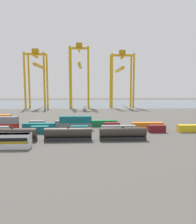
{
  "coord_description": "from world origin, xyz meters",
  "views": [
    {
      "loc": [
        17.07,
        -77.58,
        16.02
      ],
      "look_at": [
        21.31,
        13.23,
        5.57
      ],
      "focal_mm": 34.15,
      "sensor_mm": 36.0,
      "label": 1
    }
  ],
  "objects_px": {
    "shipping_container_10": "(39,127)",
    "shipping_container_11": "(76,126)",
    "shipping_container_2": "(40,130)",
    "freight_tank_row": "(68,134)",
    "gantry_crane_east": "(121,73)",
    "gantry_crane_central": "(80,70)",
    "shipping_container_3": "(80,129)",
    "shipping_container_4": "(118,129)",
    "gantry_crane_west": "(37,72)",
    "shipping_container_14": "(147,126)"
  },
  "relations": [
    {
      "from": "shipping_container_10",
      "to": "gantry_crane_east",
      "type": "distance_m",
      "value": 108.97
    },
    {
      "from": "shipping_container_3",
      "to": "shipping_container_2",
      "type": "bearing_deg",
      "value": 180.0
    },
    {
      "from": "shipping_container_2",
      "to": "shipping_container_11",
      "type": "bearing_deg",
      "value": 27.06
    },
    {
      "from": "shipping_container_11",
      "to": "gantry_crane_central",
      "type": "relative_size",
      "value": 0.24
    },
    {
      "from": "shipping_container_4",
      "to": "gantry_crane_central",
      "type": "height_order",
      "value": "gantry_crane_central"
    },
    {
      "from": "shipping_container_11",
      "to": "gantry_crane_west",
      "type": "xyz_separation_m",
      "value": [
        -36.06,
        94.63,
        26.86
      ]
    },
    {
      "from": "shipping_container_4",
      "to": "shipping_container_11",
      "type": "distance_m",
      "value": 16.77
    },
    {
      "from": "shipping_container_3",
      "to": "shipping_container_10",
      "type": "xyz_separation_m",
      "value": [
        -15.6,
        6.21,
        0.0
      ]
    },
    {
      "from": "shipping_container_2",
      "to": "shipping_container_11",
      "type": "relative_size",
      "value": 0.5
    },
    {
      "from": "shipping_container_2",
      "to": "shipping_container_3",
      "type": "relative_size",
      "value": 1.0
    },
    {
      "from": "shipping_container_3",
      "to": "gantry_crane_east",
      "type": "relative_size",
      "value": 0.13
    },
    {
      "from": "shipping_container_10",
      "to": "gantry_crane_central",
      "type": "bearing_deg",
      "value": 82.86
    },
    {
      "from": "shipping_container_4",
      "to": "shipping_container_11",
      "type": "height_order",
      "value": "same"
    },
    {
      "from": "gantry_crane_west",
      "to": "gantry_crane_east",
      "type": "relative_size",
      "value": 1.01
    },
    {
      "from": "shipping_container_3",
      "to": "gantry_crane_west",
      "type": "xyz_separation_m",
      "value": [
        -37.78,
        100.83,
        26.86
      ]
    },
    {
      "from": "shipping_container_3",
      "to": "shipping_container_14",
      "type": "bearing_deg",
      "value": 13.4
    },
    {
      "from": "freight_tank_row",
      "to": "shipping_container_11",
      "type": "height_order",
      "value": "freight_tank_row"
    },
    {
      "from": "shipping_container_10",
      "to": "shipping_container_2",
      "type": "bearing_deg",
      "value": -74.42
    },
    {
      "from": "shipping_container_4",
      "to": "shipping_container_14",
      "type": "bearing_deg",
      "value": 26.99
    },
    {
      "from": "shipping_container_2",
      "to": "gantry_crane_central",
      "type": "xyz_separation_m",
      "value": [
        10.14,
        100.93,
        28.81
      ]
    },
    {
      "from": "shipping_container_3",
      "to": "shipping_container_11",
      "type": "relative_size",
      "value": 0.5
    },
    {
      "from": "gantry_crane_east",
      "to": "gantry_crane_central",
      "type": "bearing_deg",
      "value": -179.09
    },
    {
      "from": "shipping_container_14",
      "to": "gantry_crane_west",
      "type": "distance_m",
      "value": 117.26
    },
    {
      "from": "shipping_container_3",
      "to": "shipping_container_14",
      "type": "xyz_separation_m",
      "value": [
        26.06,
        6.21,
        0.0
      ]
    },
    {
      "from": "shipping_container_3",
      "to": "freight_tank_row",
      "type": "bearing_deg",
      "value": -105.26
    },
    {
      "from": "freight_tank_row",
      "to": "gantry_crane_west",
      "type": "relative_size",
      "value": 1.03
    },
    {
      "from": "freight_tank_row",
      "to": "gantry_crane_central",
      "type": "relative_size",
      "value": 0.93
    },
    {
      "from": "shipping_container_14",
      "to": "gantry_crane_west",
      "type": "height_order",
      "value": "gantry_crane_west"
    },
    {
      "from": "freight_tank_row",
      "to": "shipping_container_3",
      "type": "relative_size",
      "value": 7.83
    },
    {
      "from": "freight_tank_row",
      "to": "shipping_container_10",
      "type": "bearing_deg",
      "value": 126.31
    },
    {
      "from": "shipping_container_10",
      "to": "shipping_container_11",
      "type": "bearing_deg",
      "value": 0.0
    },
    {
      "from": "freight_tank_row",
      "to": "shipping_container_11",
      "type": "xyz_separation_m",
      "value": [
        1.28,
        17.16,
        -0.75
      ]
    },
    {
      "from": "shipping_container_11",
      "to": "shipping_container_4",
      "type": "bearing_deg",
      "value": -21.73
    },
    {
      "from": "shipping_container_2",
      "to": "shipping_container_14",
      "type": "xyz_separation_m",
      "value": [
        39.92,
        6.21,
        0.0
      ]
    },
    {
      "from": "shipping_container_14",
      "to": "gantry_crane_central",
      "type": "distance_m",
      "value": 103.39
    },
    {
      "from": "gantry_crane_central",
      "to": "gantry_crane_east",
      "type": "height_order",
      "value": "gantry_crane_central"
    },
    {
      "from": "shipping_container_10",
      "to": "shipping_container_11",
      "type": "distance_m",
      "value": 13.89
    },
    {
      "from": "freight_tank_row",
      "to": "gantry_crane_west",
      "type": "height_order",
      "value": "gantry_crane_west"
    },
    {
      "from": "shipping_container_2",
      "to": "shipping_container_11",
      "type": "height_order",
      "value": "same"
    },
    {
      "from": "shipping_container_2",
      "to": "shipping_container_4",
      "type": "bearing_deg",
      "value": 0.0
    },
    {
      "from": "shipping_container_2",
      "to": "gantry_crane_east",
      "type": "xyz_separation_m",
      "value": [
        44.19,
        101.47,
        26.27
      ]
    },
    {
      "from": "shipping_container_4",
      "to": "gantry_crane_east",
      "type": "distance_m",
      "value": 106.1
    },
    {
      "from": "shipping_container_3",
      "to": "shipping_container_10",
      "type": "relative_size",
      "value": 0.5
    },
    {
      "from": "shipping_container_4",
      "to": "shipping_container_2",
      "type": "bearing_deg",
      "value": 180.0
    },
    {
      "from": "gantry_crane_east",
      "to": "shipping_container_2",
      "type": "bearing_deg",
      "value": -113.53
    },
    {
      "from": "shipping_container_11",
      "to": "gantry_crane_west",
      "type": "bearing_deg",
      "value": 110.86
    },
    {
      "from": "shipping_container_3",
      "to": "gantry_crane_west",
      "type": "bearing_deg",
      "value": 110.54
    },
    {
      "from": "gantry_crane_west",
      "to": "freight_tank_row",
      "type": "bearing_deg",
      "value": -72.71
    },
    {
      "from": "gantry_crane_central",
      "to": "shipping_container_11",
      "type": "bearing_deg",
      "value": -88.78
    },
    {
      "from": "freight_tank_row",
      "to": "gantry_crane_central",
      "type": "height_order",
      "value": "gantry_crane_central"
    }
  ]
}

